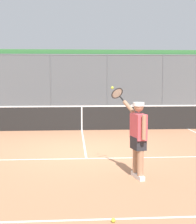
% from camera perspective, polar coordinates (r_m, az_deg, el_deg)
% --- Properties ---
extents(ground_plane, '(60.00, 60.00, 0.00)m').
position_cam_1_polar(ground_plane, '(9.79, -2.09, -6.57)').
color(ground_plane, '#B27551').
extents(court_line_markings, '(8.52, 8.50, 0.01)m').
position_cam_1_polar(court_line_markings, '(8.67, -1.83, -8.21)').
color(court_line_markings, white).
rests_on(court_line_markings, ground).
extents(fence_backdrop, '(18.22, 1.37, 3.51)m').
position_cam_1_polar(fence_backdrop, '(19.46, -3.12, 4.89)').
color(fence_backdrop, '#565B60').
rests_on(fence_backdrop, ground).
extents(tennis_net, '(10.95, 0.09, 1.07)m').
position_cam_1_polar(tennis_net, '(13.55, -2.67, -0.91)').
color(tennis_net, '#2D2D2D').
rests_on(tennis_net, ground).
extents(tennis_player, '(0.67, 1.28, 1.88)m').
position_cam_1_polar(tennis_player, '(7.26, 6.51, -3.62)').
color(tennis_player, silver).
rests_on(tennis_player, ground).
extents(tennis_ball_mid_court, '(0.07, 0.07, 0.07)m').
position_cam_1_polar(tennis_ball_mid_court, '(5.33, 2.52, -17.26)').
color(tennis_ball_mid_court, '#C1D138').
rests_on(tennis_ball_mid_court, ground).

